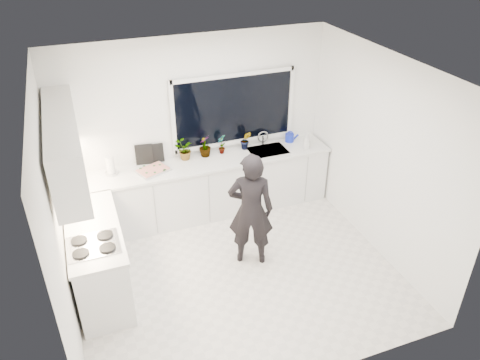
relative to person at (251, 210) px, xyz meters
name	(u,v)px	position (x,y,z in m)	size (l,w,h in m)	color
floor	(237,273)	(-0.27, -0.19, -0.82)	(4.00, 3.50, 0.02)	beige
wall_back	(195,127)	(-0.27, 1.57, 0.54)	(4.00, 0.02, 2.70)	white
wall_left	(55,220)	(-2.28, -0.19, 0.54)	(0.02, 3.50, 2.70)	white
wall_right	(381,156)	(1.74, -0.19, 0.54)	(0.02, 3.50, 2.70)	white
ceiling	(236,71)	(-0.27, -0.19, 1.90)	(4.00, 3.50, 0.02)	white
window	(234,109)	(0.33, 1.54, 0.74)	(1.80, 0.02, 1.00)	black
base_cabinets_back	(203,189)	(-0.27, 1.26, -0.37)	(3.92, 0.58, 0.88)	white
base_cabinets_left	(99,259)	(-1.94, 0.16, -0.37)	(0.58, 1.60, 0.88)	white
countertop_back	(202,163)	(-0.27, 1.25, 0.09)	(3.94, 0.62, 0.04)	silver
countertop_left	(92,229)	(-1.94, 0.16, 0.09)	(0.62, 1.60, 0.04)	silver
upper_cabinets	(65,146)	(-2.06, 0.51, 1.04)	(0.34, 2.10, 0.70)	white
sink	(268,153)	(0.78, 1.26, 0.06)	(0.58, 0.42, 0.14)	silver
faucet	(263,138)	(0.78, 1.46, 0.22)	(0.03, 0.03, 0.22)	silver
stovetop	(93,245)	(-1.96, -0.19, 0.13)	(0.56, 0.48, 0.03)	black
person	(251,210)	(0.00, 0.00, 0.00)	(0.59, 0.39, 1.61)	black
pizza_tray	(153,170)	(-1.00, 1.23, 0.13)	(0.43, 0.32, 0.03)	silver
pizza	(153,169)	(-1.00, 1.23, 0.15)	(0.40, 0.28, 0.01)	red
watering_can	(290,138)	(1.23, 1.42, 0.18)	(0.14, 0.14, 0.13)	#1325B8
paper_towel_roll	(111,166)	(-1.55, 1.36, 0.24)	(0.11, 0.11, 0.26)	silver
knife_block	(76,172)	(-2.02, 1.40, 0.22)	(0.13, 0.10, 0.22)	#986047
utensil_crock	(72,205)	(-2.12, 0.61, 0.19)	(0.13, 0.13, 0.16)	#B5B5BA
picture_frame_large	(156,153)	(-0.88, 1.50, 0.25)	(0.22, 0.02, 0.28)	black
picture_frame_small	(144,154)	(-1.06, 1.50, 0.26)	(0.25, 0.02, 0.30)	black
herb_plants	(204,147)	(-0.18, 1.42, 0.27)	(1.20, 0.25, 0.32)	#26662D
soap_bottles	(307,141)	(1.37, 1.11, 0.24)	(0.15, 0.15, 0.27)	#D8BF66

